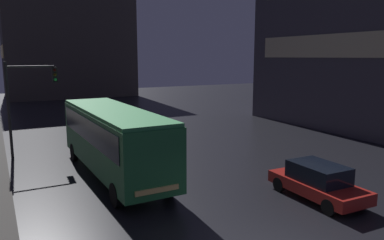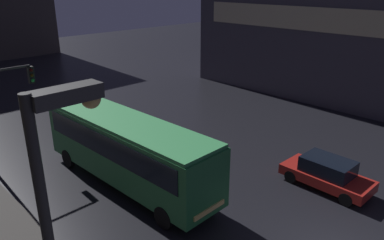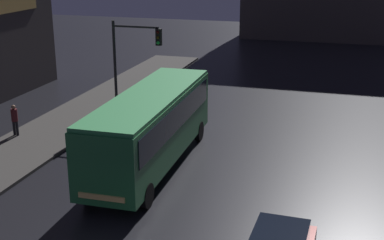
# 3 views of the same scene
# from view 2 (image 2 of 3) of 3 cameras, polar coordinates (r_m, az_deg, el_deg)

# --- Properties ---
(bus_near) EXTENTS (2.82, 10.69, 3.41)m
(bus_near) POSITION_cam_2_polar(r_m,az_deg,el_deg) (18.40, -9.80, -3.88)
(bus_near) COLOR #236B38
(bus_near) RESTS_ON ground
(car_taxi) EXTENTS (1.98, 4.32, 1.53)m
(car_taxi) POSITION_cam_2_polar(r_m,az_deg,el_deg) (19.58, 19.86, -7.62)
(car_taxi) COLOR maroon
(car_taxi) RESTS_ON ground
(traffic_light_main) EXTENTS (2.87, 0.35, 5.68)m
(traffic_light_main) POSITION_cam_2_polar(r_m,az_deg,el_deg) (21.55, -26.91, 2.73)
(traffic_light_main) COLOR #2D2D2D
(traffic_light_main) RESTS_ON ground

